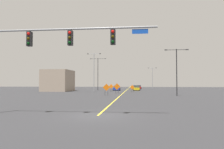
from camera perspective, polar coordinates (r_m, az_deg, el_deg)
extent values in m
plane|color=#2D2D30|center=(15.01, -3.79, -10.89)|extent=(202.65, 202.65, 0.00)
cube|color=yellow|center=(70.99, 4.06, -4.02)|extent=(0.16, 112.58, 0.01)
cylinder|color=gray|center=(15.77, -11.04, 11.81)|extent=(12.17, 0.14, 0.14)
cube|color=black|center=(16.77, -21.17, 8.82)|extent=(0.34, 0.32, 1.05)
sphere|color=red|center=(16.69, -21.42, 10.10)|extent=(0.22, 0.22, 0.22)
sphere|color=#3C3106|center=(16.62, -21.44, 8.92)|extent=(0.22, 0.22, 0.22)
sphere|color=black|center=(16.56, -21.46, 7.73)|extent=(0.22, 0.22, 0.22)
cube|color=black|center=(15.63, -11.06, 9.51)|extent=(0.34, 0.32, 1.05)
sphere|color=red|center=(15.54, -11.24, 10.90)|extent=(0.22, 0.22, 0.22)
sphere|color=#3C3106|center=(15.47, -11.25, 9.63)|extent=(0.22, 0.22, 0.22)
sphere|color=black|center=(15.40, -11.26, 8.36)|extent=(0.22, 0.22, 0.22)
cube|color=black|center=(15.03, 0.27, 9.94)|extent=(0.34, 0.32, 1.05)
sphere|color=red|center=(14.94, 0.20, 11.39)|extent=(0.22, 0.22, 0.22)
sphere|color=#3C3106|center=(14.86, 0.20, 10.08)|extent=(0.22, 0.22, 0.22)
sphere|color=black|center=(14.79, 0.20, 8.75)|extent=(0.22, 0.22, 0.22)
cube|color=#1447B7|center=(15.04, 7.51, 11.34)|extent=(1.10, 0.03, 0.32)
cylinder|color=black|center=(63.50, -3.79, 0.07)|extent=(0.16, 0.16, 9.56)
cylinder|color=black|center=(64.05, -4.75, 4.21)|extent=(2.19, 0.08, 0.08)
cube|color=#262628|center=(64.26, -5.71, 4.19)|extent=(0.44, 0.24, 0.14)
cylinder|color=black|center=(63.67, -2.80, 4.25)|extent=(2.19, 0.08, 0.08)
cube|color=#262628|center=(63.51, -1.82, 4.26)|extent=(0.44, 0.24, 0.14)
cylinder|color=gray|center=(80.45, 10.71, -0.97)|extent=(0.16, 0.16, 7.89)
cylinder|color=gray|center=(80.57, 10.19, 1.73)|extent=(1.41, 0.08, 0.08)
cube|color=#262628|center=(80.52, 9.69, 1.73)|extent=(0.44, 0.24, 0.14)
cylinder|color=gray|center=(80.68, 11.19, 1.73)|extent=(1.41, 0.08, 0.08)
cube|color=#262628|center=(80.75, 11.69, 1.73)|extent=(0.44, 0.24, 0.14)
cylinder|color=gray|center=(55.95, -4.84, 0.61)|extent=(0.16, 0.16, 10.00)
cylinder|color=gray|center=(56.56, -5.65, 5.51)|extent=(1.64, 0.08, 0.08)
cube|color=#262628|center=(56.73, -6.46, 5.49)|extent=(0.44, 0.24, 0.14)
cylinder|color=gray|center=(56.25, -4.00, 5.55)|extent=(1.64, 0.08, 0.08)
cube|color=#262628|center=(56.11, -3.17, 5.57)|extent=(0.44, 0.24, 0.14)
cylinder|color=black|center=(38.41, 16.89, 0.56)|extent=(0.16, 0.16, 8.11)
cylinder|color=black|center=(38.64, 15.51, 6.36)|extent=(1.80, 0.08, 0.08)
cube|color=#262628|center=(38.50, 14.18, 6.37)|extent=(0.44, 0.24, 0.14)
cylinder|color=black|center=(38.97, 18.13, 6.31)|extent=(1.80, 0.08, 0.08)
cube|color=#262628|center=(39.17, 19.43, 6.29)|extent=(0.44, 0.24, 0.14)
cube|color=orange|center=(53.33, -0.25, -3.20)|extent=(1.16, 0.25, 1.17)
cylinder|color=black|center=(53.42, -0.48, -4.24)|extent=(0.05, 0.05, 0.73)
cylinder|color=black|center=(53.29, -0.01, -4.25)|extent=(0.05, 0.05, 0.73)
cube|color=orange|center=(45.51, 1.33, -3.24)|extent=(1.38, 0.38, 1.41)
cylinder|color=black|center=(45.50, 0.99, -4.60)|extent=(0.05, 0.05, 0.72)
cylinder|color=black|center=(45.58, 1.67, -4.60)|extent=(0.05, 0.05, 0.72)
cube|color=orange|center=(38.08, -1.51, -3.45)|extent=(1.27, 0.33, 1.29)
cylinder|color=black|center=(38.09, -1.89, -5.03)|extent=(0.05, 0.05, 0.77)
cylinder|color=black|center=(38.14, -1.13, -5.03)|extent=(0.05, 0.05, 0.77)
cube|color=orange|center=(50.36, 5.43, -3.39)|extent=(1.09, 0.21, 1.09)
cylinder|color=black|center=(50.42, 5.19, -4.40)|extent=(0.05, 0.05, 0.64)
cylinder|color=black|center=(50.35, 5.67, -4.40)|extent=(0.05, 0.05, 0.64)
cube|color=gold|center=(62.68, 6.61, -3.80)|extent=(1.83, 4.07, 0.69)
cube|color=#333D47|center=(62.46, 6.60, -3.20)|extent=(1.60, 2.18, 0.62)
cylinder|color=black|center=(64.07, 7.40, -3.92)|extent=(0.24, 0.65, 0.64)
cylinder|color=black|center=(64.11, 5.88, -3.93)|extent=(0.24, 0.65, 0.64)
cylinder|color=black|center=(61.26, 7.37, -4.00)|extent=(0.24, 0.65, 0.64)
cylinder|color=black|center=(61.30, 5.78, -4.01)|extent=(0.24, 0.65, 0.64)
cube|color=black|center=(74.22, 6.32, -3.55)|extent=(1.94, 3.88, 0.68)
cube|color=#333D47|center=(74.02, 6.32, -3.06)|extent=(1.70, 2.25, 0.58)
cylinder|color=black|center=(75.60, 6.95, -3.66)|extent=(0.25, 0.65, 0.64)
cylinder|color=black|center=(75.52, 5.59, -3.67)|extent=(0.25, 0.65, 0.64)
cylinder|color=black|center=(72.94, 7.07, -3.71)|extent=(0.25, 0.65, 0.64)
cylinder|color=black|center=(72.86, 5.66, -3.72)|extent=(0.25, 0.65, 0.64)
cube|color=red|center=(78.09, 7.07, -3.48)|extent=(1.97, 4.59, 0.67)
cube|color=#333D47|center=(77.85, 7.07, -3.03)|extent=(1.75, 2.66, 0.56)
cylinder|color=black|center=(79.69, 7.76, -3.58)|extent=(0.23, 0.64, 0.64)
cylinder|color=black|center=(79.70, 6.40, -3.59)|extent=(0.23, 0.64, 0.64)
cylinder|color=black|center=(76.50, 7.78, -3.64)|extent=(0.23, 0.64, 0.64)
cylinder|color=black|center=(76.51, 6.36, -3.64)|extent=(0.23, 0.64, 0.64)
cube|color=#1E389E|center=(62.73, 1.24, -3.80)|extent=(2.02, 4.10, 0.71)
cube|color=#333D47|center=(62.92, 1.24, -3.25)|extent=(1.76, 1.95, 0.50)
cylinder|color=black|center=(61.39, 0.29, -4.02)|extent=(0.24, 0.65, 0.64)
cylinder|color=black|center=(61.29, 2.05, -4.02)|extent=(0.24, 0.65, 0.64)
cylinder|color=black|center=(64.20, 0.46, -3.94)|extent=(0.24, 0.65, 0.64)
cylinder|color=black|center=(64.11, 2.14, -3.94)|extent=(0.24, 0.65, 0.64)
cube|color=gray|center=(59.43, -14.15, -1.59)|extent=(6.72, 8.87, 5.66)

